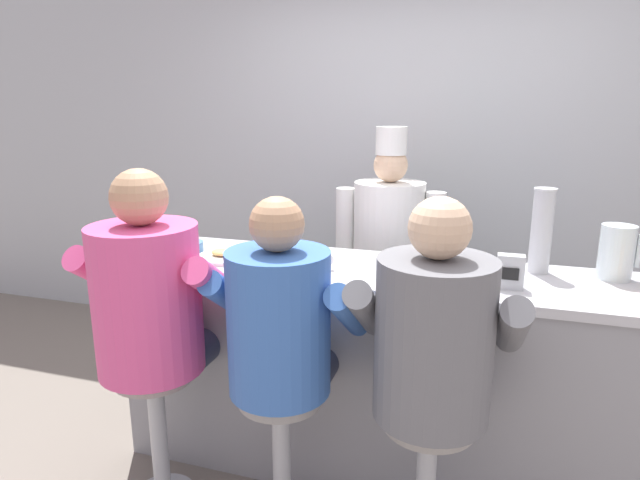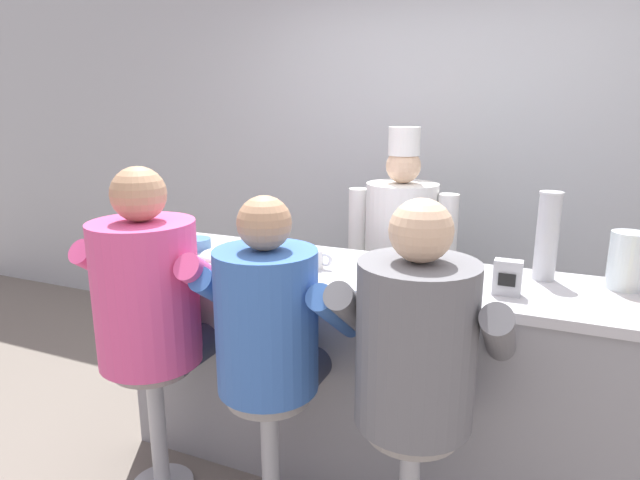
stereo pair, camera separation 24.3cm
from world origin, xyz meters
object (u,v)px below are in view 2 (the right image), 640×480
(coffee_mug_blue, at_px, (443,264))
(breakfast_plate, at_px, (228,254))
(ketchup_bottle_red, at_px, (412,264))
(water_pitcher_clear, at_px, (627,261))
(diner_seated_grey, at_px, (418,352))
(cook_in_whites_near, at_px, (400,256))
(cereal_bowl, at_px, (196,244))
(cup_stack_steel, at_px, (547,236))
(napkin_dispenser_chrome, at_px, (507,278))
(diner_seated_blue, at_px, (271,329))
(coffee_mug_white, at_px, (314,259))
(diner_seated_pink, at_px, (153,299))

(coffee_mug_blue, bearing_deg, breakfast_plate, -173.45)
(ketchup_bottle_red, relative_size, breakfast_plate, 0.91)
(water_pitcher_clear, height_order, diner_seated_grey, diner_seated_grey)
(breakfast_plate, height_order, cook_in_whites_near, cook_in_whites_near)
(breakfast_plate, height_order, cereal_bowl, cereal_bowl)
(cereal_bowl, xyz_separation_m, cook_in_whites_near, (0.87, 0.74, -0.15))
(cup_stack_steel, bearing_deg, cook_in_whites_near, 144.35)
(water_pitcher_clear, bearing_deg, cereal_bowl, -174.39)
(napkin_dispenser_chrome, xyz_separation_m, diner_seated_blue, (-0.83, -0.39, -0.20))
(diner_seated_blue, relative_size, diner_seated_grey, 0.98)
(coffee_mug_white, bearing_deg, breakfast_plate, 178.86)
(diner_seated_blue, xyz_separation_m, cook_in_whites_near, (0.19, 1.20, 0.01))
(diner_seated_pink, height_order, diner_seated_blue, diner_seated_pink)
(coffee_mug_white, relative_size, diner_seated_pink, 0.09)
(coffee_mug_blue, bearing_deg, ketchup_bottle_red, -106.11)
(ketchup_bottle_red, distance_m, cup_stack_steel, 0.61)
(water_pitcher_clear, bearing_deg, cup_stack_steel, -179.92)
(water_pitcher_clear, xyz_separation_m, coffee_mug_blue, (-0.70, -0.11, -0.07))
(diner_seated_pink, height_order, cook_in_whites_near, cook_in_whites_near)
(diner_seated_pink, xyz_separation_m, cook_in_whites_near, (0.77, 1.19, -0.03))
(diner_seated_blue, bearing_deg, coffee_mug_white, 89.77)
(coffee_mug_blue, height_order, cook_in_whites_near, cook_in_whites_near)
(coffee_mug_white, height_order, cup_stack_steel, cup_stack_steel)
(cup_stack_steel, bearing_deg, water_pitcher_clear, 0.08)
(diner_seated_grey, bearing_deg, ketchup_bottle_red, 109.45)
(breakfast_plate, distance_m, cup_stack_steel, 1.45)
(ketchup_bottle_red, height_order, diner_seated_pink, diner_seated_pink)
(cup_stack_steel, bearing_deg, coffee_mug_blue, -164.44)
(cereal_bowl, bearing_deg, water_pitcher_clear, 5.61)
(ketchup_bottle_red, xyz_separation_m, coffee_mug_white, (-0.48, 0.13, -0.07))
(ketchup_bottle_red, xyz_separation_m, cereal_bowl, (-1.16, 0.18, -0.08))
(coffee_mug_blue, height_order, diner_seated_grey, diner_seated_grey)
(coffee_mug_blue, xyz_separation_m, diner_seated_pink, (-1.13, -0.53, -0.15))
(ketchup_bottle_red, xyz_separation_m, diner_seated_blue, (-0.48, -0.28, -0.24))
(napkin_dispenser_chrome, distance_m, diner_seated_blue, 0.94)
(coffee_mug_white, height_order, diner_seated_blue, diner_seated_blue)
(cereal_bowl, height_order, coffee_mug_blue, coffee_mug_blue)
(ketchup_bottle_red, relative_size, cup_stack_steel, 0.63)
(cereal_bowl, relative_size, diner_seated_blue, 0.10)
(coffee_mug_blue, relative_size, cup_stack_steel, 0.36)
(diner_seated_pink, distance_m, diner_seated_grey, 1.15)
(cereal_bowl, relative_size, diner_seated_pink, 0.10)
(napkin_dispenser_chrome, height_order, diner_seated_blue, diner_seated_blue)
(cereal_bowl, height_order, coffee_mug_white, coffee_mug_white)
(ketchup_bottle_red, distance_m, coffee_mug_blue, 0.28)
(breakfast_plate, height_order, diner_seated_pink, diner_seated_pink)
(coffee_mug_white, height_order, napkin_dispenser_chrome, napkin_dispenser_chrome)
(diner_seated_pink, bearing_deg, cereal_bowl, 102.47)
(breakfast_plate, xyz_separation_m, coffee_mug_white, (0.47, -0.01, 0.03))
(coffee_mug_blue, bearing_deg, coffee_mug_white, -167.11)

